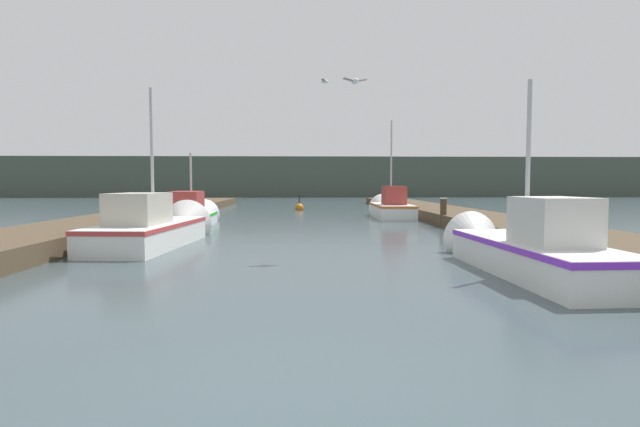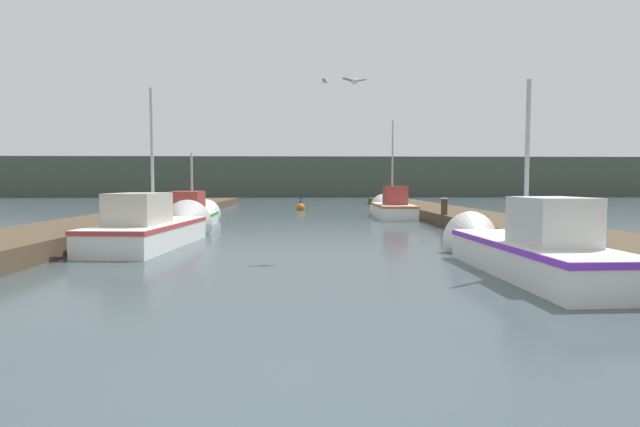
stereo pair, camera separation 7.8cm
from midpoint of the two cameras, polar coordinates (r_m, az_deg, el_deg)
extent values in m
plane|color=#38474C|center=(4.16, -3.03, -19.79)|extent=(200.00, 200.00, 0.00)
cube|color=#4C3D2B|center=(20.95, -20.56, -0.57)|extent=(2.76, 40.00, 0.45)
cube|color=#4C3D2B|center=(20.91, 16.07, -0.50)|extent=(2.76, 40.00, 0.45)
cube|color=#424C42|center=(64.67, -2.14, 4.13)|extent=(120.00, 16.00, 4.63)
cube|color=silver|center=(9.61, 23.14, -4.75)|extent=(1.53, 4.63, 0.62)
cube|color=purple|center=(9.58, 23.18, -3.26)|extent=(1.56, 4.66, 0.10)
cone|color=silver|center=(12.07, 17.30, -2.98)|extent=(1.35, 0.87, 1.32)
cube|color=silver|center=(9.03, 24.90, -0.80)|extent=(1.04, 1.33, 0.79)
cylinder|color=#B2B2B7|center=(9.83, 22.48, 5.67)|extent=(0.08, 0.08, 2.88)
cube|color=silver|center=(13.56, -19.17, -2.30)|extent=(2.03, 4.77, 0.63)
cube|color=#BA3737|center=(13.53, -19.20, -1.22)|extent=(2.06, 4.80, 0.10)
cone|color=silver|center=(16.16, -15.54, -1.32)|extent=(1.65, 1.03, 1.58)
cube|color=#B2AD9E|center=(12.97, -20.18, 0.52)|extent=(1.24, 1.79, 0.77)
cylinder|color=#B2B2B7|center=(13.83, -18.81, 6.35)|extent=(0.08, 0.08, 3.48)
cube|color=silver|center=(19.16, -14.76, -0.80)|extent=(1.67, 4.62, 0.47)
cube|color=green|center=(19.15, -14.76, -0.27)|extent=(1.70, 4.65, 0.10)
cone|color=silver|center=(21.99, -13.46, -0.24)|extent=(1.44, 1.24, 1.38)
cube|color=#99332D|center=(18.56, -15.09, 1.13)|extent=(1.07, 1.91, 0.87)
cylinder|color=#B2B2B7|center=(19.45, -14.65, 3.34)|extent=(0.08, 0.08, 2.29)
cube|color=silver|center=(23.57, 8.12, 0.29)|extent=(1.64, 4.40, 0.65)
cube|color=#CA5E22|center=(23.55, 8.13, 0.93)|extent=(1.67, 4.44, 0.10)
cone|color=silver|center=(26.18, 7.23, 0.62)|extent=(1.49, 0.96, 1.47)
cube|color=#99332D|center=(23.00, 8.35, 2.07)|extent=(1.01, 1.31, 0.85)
cylinder|color=#B2B2B7|center=(23.87, 8.05, 5.81)|extent=(0.08, 0.08, 3.92)
cylinder|color=#473523|center=(19.11, 13.80, 0.06)|extent=(0.24, 0.24, 1.04)
cylinder|color=silver|center=(19.08, 13.82, 1.68)|extent=(0.27, 0.27, 0.04)
cylinder|color=#473523|center=(28.20, 8.84, 1.36)|extent=(0.21, 0.21, 1.19)
cylinder|color=silver|center=(28.19, 8.85, 2.61)|extent=(0.24, 0.24, 0.04)
cylinder|color=#473523|center=(17.66, -19.96, -0.09)|extent=(0.25, 0.25, 1.19)
cylinder|color=silver|center=(17.64, -20.00, 1.91)|extent=(0.28, 0.28, 0.04)
sphere|color=#BF6513|center=(30.04, -2.46, 0.67)|extent=(0.52, 0.52, 0.52)
cylinder|color=black|center=(30.02, -2.46, 1.64)|extent=(0.06, 0.06, 0.50)
ellipsoid|color=white|center=(11.57, 3.82, 14.87)|extent=(0.21, 0.31, 0.12)
cube|color=gray|center=(11.53, 3.16, 15.01)|extent=(0.29, 0.19, 0.07)
cube|color=gray|center=(11.62, 4.48, 14.91)|extent=(0.29, 0.19, 0.07)
ellipsoid|color=white|center=(18.97, 0.42, 14.84)|extent=(0.31, 0.23, 0.12)
cube|color=gray|center=(18.85, 0.29, 14.98)|extent=(0.21, 0.30, 0.07)
cube|color=gray|center=(19.10, 0.55, 14.82)|extent=(0.21, 0.30, 0.07)
camera|label=1|loc=(0.04, -90.16, -0.01)|focal=28.00mm
camera|label=2|loc=(0.04, 89.84, 0.01)|focal=28.00mm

